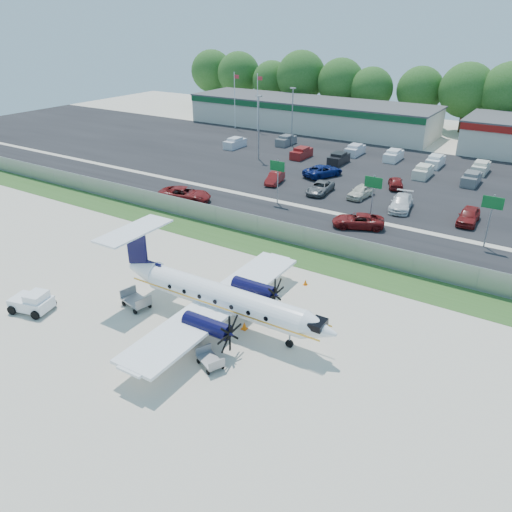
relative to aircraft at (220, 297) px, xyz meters
The scene contains 31 objects.
ground 2.35m from the aircraft, 168.10° to the left, with size 170.00×170.00×0.00m, color beige.
grass_verge 12.45m from the aircraft, 95.13° to the left, with size 170.00×4.00×0.02m, color #2D561E.
access_road 19.37m from the aircraft, 93.27° to the left, with size 170.00×8.00×0.02m, color black.
parking_lot 40.30m from the aircraft, 91.56° to the left, with size 170.00×32.00×0.02m, color black.
perimeter_fence 14.31m from the aircraft, 94.42° to the left, with size 120.00×0.06×1.99m.
building_west 67.09m from the aircraft, 111.97° to the left, with size 46.40×12.40×5.24m.
sign_left 24.91m from the aircraft, 111.47° to the left, with size 1.80×0.26×5.00m.
sign_mid 23.27m from the aircraft, 85.30° to the left, with size 1.80×0.26×5.00m.
sign_right 26.54m from the aircraft, 60.86° to the left, with size 1.80×0.26×5.00m.
flagpole_west 66.59m from the aircraft, 123.83° to the left, with size 1.06×0.12×10.00m.
flagpole_east 63.94m from the aircraft, 120.10° to the left, with size 1.06×0.12×10.00m.
light_pole_nw 43.78m from the aircraft, 118.89° to the left, with size 0.90×0.35×9.09m.
light_pole_sw 52.74m from the aircraft, 113.63° to the left, with size 0.90×0.35×9.09m.
tree_line 74.27m from the aircraft, 90.85° to the left, with size 112.00×6.00×14.00m, color #225218, non-canonical shape.
aircraft is the anchor object (origin of this frame).
pushback_tug 13.67m from the aircraft, 153.99° to the right, with size 3.13×2.60×1.51m.
baggage_cart_near 6.78m from the aircraft, 165.87° to the right, with size 2.45×1.80×1.16m.
baggage_cart_far 5.00m from the aircraft, 61.47° to the right, with size 2.08×1.72×0.94m.
cone_nose 2.55m from the aircraft, ahead, with size 0.40×0.40×0.56m.
cone_port_wing 7.18m from the aircraft, 97.52° to the right, with size 0.38×0.38×0.54m.
cone_starboard_wing 8.51m from the aircraft, 72.99° to the left, with size 0.34×0.34×0.48m.
road_car_west 25.70m from the aircraft, 135.45° to the left, with size 2.77×6.01×1.67m, color maroon.
road_car_mid 21.48m from the aircraft, 86.42° to the left, with size 2.35×5.10×1.42m, color maroon.
parked_car_a 32.16m from the aircraft, 113.97° to the left, with size 1.47×4.21×1.39m, color maroon.
parked_car_b 29.81m from the aircraft, 102.78° to the left, with size 2.24×4.87×1.35m, color #595B5E.
parked_car_c 30.22m from the aircraft, 93.54° to the left, with size 1.77×4.40×1.50m, color beige.
parked_car_d 29.00m from the aircraft, 83.38° to the left, with size 2.14×5.27×1.53m, color silver.
parked_car_e 30.38m from the aircraft, 69.96° to the left, with size 1.87×4.64×1.58m, color maroon.
parked_car_f 36.59m from the aircraft, 104.66° to the left, with size 2.58×5.59×1.55m, color navy.
parked_car_g 35.91m from the aircraft, 89.41° to the left, with size 1.65×4.11×1.40m, color maroon.
far_parking_rows 45.29m from the aircraft, 91.39° to the left, with size 56.00×10.00×1.60m, color gray, non-canonical shape.
Camera 1 is at (18.77, -23.38, 19.13)m, focal length 35.00 mm.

